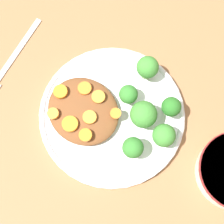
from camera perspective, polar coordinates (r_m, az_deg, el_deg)
name	(u,v)px	position (r m, az deg, el deg)	size (l,w,h in m)	color
ground_plane	(112,117)	(0.66, 0.00, -0.77)	(4.00, 4.00, 0.00)	#8C603D
plate	(112,115)	(0.65, 0.00, -0.51)	(0.25, 0.25, 0.02)	white
stew_mound	(83,111)	(0.64, -4.40, 0.18)	(0.13, 0.11, 0.02)	brown
broccoli_floret_0	(144,115)	(0.61, 4.83, -0.39)	(0.05, 0.05, 0.06)	#759E51
broccoli_floret_1	(129,95)	(0.63, 2.55, 2.61)	(0.03, 0.03, 0.04)	#759E51
broccoli_floret_2	(164,136)	(0.61, 7.89, -3.61)	(0.04, 0.04, 0.06)	#7FA85B
broccoli_floret_3	(147,68)	(0.64, 5.43, 6.73)	(0.04, 0.04, 0.05)	#759E51
broccoli_floret_4	(171,107)	(0.63, 9.00, 0.75)	(0.03, 0.03, 0.05)	#759E51
broccoli_floret_5	(133,148)	(0.60, 3.19, -5.48)	(0.03, 0.03, 0.05)	#7FA85B
carrot_slice_0	(53,114)	(0.63, -8.98, -0.24)	(0.02, 0.02, 0.01)	orange
carrot_slice_1	(114,115)	(0.62, 0.28, -0.49)	(0.02, 0.02, 0.01)	orange
carrot_slice_2	(90,117)	(0.62, -3.43, -0.80)	(0.02, 0.02, 0.01)	orange
carrot_slice_3	(85,88)	(0.64, -4.20, 3.64)	(0.02, 0.02, 0.00)	orange
carrot_slice_4	(100,95)	(0.63, -1.78, 2.63)	(0.02, 0.02, 0.00)	orange
carrot_slice_5	(87,136)	(0.61, -3.90, -3.70)	(0.02, 0.02, 0.01)	orange
carrot_slice_6	(60,92)	(0.64, -7.87, 3.10)	(0.02, 0.02, 0.01)	orange
carrot_slice_7	(70,124)	(0.62, -6.42, -1.81)	(0.03, 0.03, 0.01)	orange
fork	(2,73)	(0.72, -16.40, 5.72)	(0.07, 0.21, 0.01)	beige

